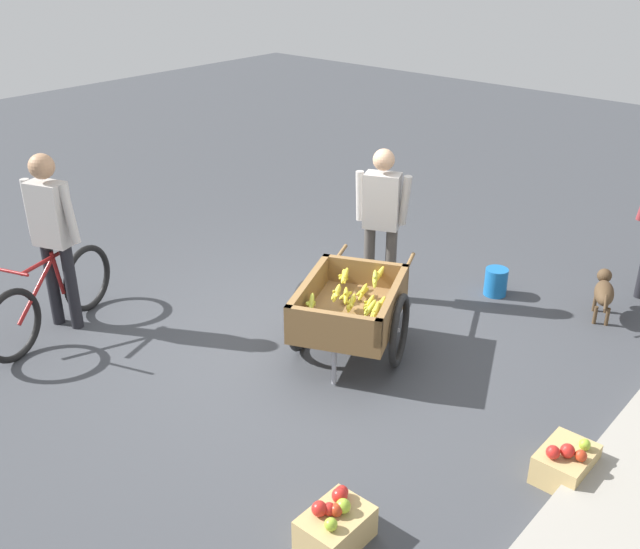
{
  "coord_description": "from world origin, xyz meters",
  "views": [
    {
      "loc": [
        4.1,
        3.8,
        3.41
      ],
      "look_at": [
        -0.08,
        0.16,
        0.75
      ],
      "focal_mm": 40.66,
      "sensor_mm": 36.0,
      "label": 1
    }
  ],
  "objects_px": {
    "mixed_fruit_crate": "(565,463)",
    "plastic_bucket": "(496,282)",
    "fruit_cart": "(350,311)",
    "cyclist_person": "(52,226)",
    "apple_crate": "(335,525)",
    "vendor_person": "(382,212)",
    "bicycle": "(52,298)",
    "dog": "(604,291)"
  },
  "relations": [
    {
      "from": "mixed_fruit_crate",
      "to": "plastic_bucket",
      "type": "bearing_deg",
      "value": -141.52
    },
    {
      "from": "plastic_bucket",
      "to": "mixed_fruit_crate",
      "type": "distance_m",
      "value": 2.75
    },
    {
      "from": "fruit_cart",
      "to": "mixed_fruit_crate",
      "type": "relative_size",
      "value": 4.13
    },
    {
      "from": "cyclist_person",
      "to": "apple_crate",
      "type": "height_order",
      "value": "cyclist_person"
    },
    {
      "from": "plastic_bucket",
      "to": "apple_crate",
      "type": "height_order",
      "value": "apple_crate"
    },
    {
      "from": "vendor_person",
      "to": "bicycle",
      "type": "distance_m",
      "value": 3.18
    },
    {
      "from": "plastic_bucket",
      "to": "vendor_person",
      "type": "bearing_deg",
      "value": -45.75
    },
    {
      "from": "fruit_cart",
      "to": "plastic_bucket",
      "type": "relative_size",
      "value": 6.36
    },
    {
      "from": "fruit_cart",
      "to": "mixed_fruit_crate",
      "type": "distance_m",
      "value": 2.15
    },
    {
      "from": "apple_crate",
      "to": "mixed_fruit_crate",
      "type": "height_order",
      "value": "same"
    },
    {
      "from": "bicycle",
      "to": "plastic_bucket",
      "type": "relative_size",
      "value": 5.56
    },
    {
      "from": "vendor_person",
      "to": "cyclist_person",
      "type": "relative_size",
      "value": 0.93
    },
    {
      "from": "vendor_person",
      "to": "plastic_bucket",
      "type": "relative_size",
      "value": 5.44
    },
    {
      "from": "vendor_person",
      "to": "plastic_bucket",
      "type": "xyz_separation_m",
      "value": [
        -0.84,
        0.86,
        -0.78
      ]
    },
    {
      "from": "plastic_bucket",
      "to": "apple_crate",
      "type": "bearing_deg",
      "value": 13.97
    },
    {
      "from": "vendor_person",
      "to": "cyclist_person",
      "type": "bearing_deg",
      "value": -38.22
    },
    {
      "from": "cyclist_person",
      "to": "plastic_bucket",
      "type": "xyz_separation_m",
      "value": [
        -3.23,
        2.74,
        -0.86
      ]
    },
    {
      "from": "bicycle",
      "to": "apple_crate",
      "type": "bearing_deg",
      "value": 85.97
    },
    {
      "from": "vendor_person",
      "to": "apple_crate",
      "type": "bearing_deg",
      "value": 32.32
    },
    {
      "from": "fruit_cart",
      "to": "bicycle",
      "type": "relative_size",
      "value": 1.14
    },
    {
      "from": "fruit_cart",
      "to": "dog",
      "type": "distance_m",
      "value": 2.56
    },
    {
      "from": "fruit_cart",
      "to": "vendor_person",
      "type": "height_order",
      "value": "vendor_person"
    },
    {
      "from": "dog",
      "to": "apple_crate",
      "type": "distance_m",
      "value": 3.89
    },
    {
      "from": "cyclist_person",
      "to": "apple_crate",
      "type": "xyz_separation_m",
      "value": [
        0.4,
        3.64,
        -0.88
      ]
    },
    {
      "from": "apple_crate",
      "to": "vendor_person",
      "type": "bearing_deg",
      "value": -147.68
    },
    {
      "from": "cyclist_person",
      "to": "dog",
      "type": "height_order",
      "value": "cyclist_person"
    },
    {
      "from": "fruit_cart",
      "to": "vendor_person",
      "type": "xyz_separation_m",
      "value": [
        -1.04,
        -0.46,
        0.48
      ]
    },
    {
      "from": "vendor_person",
      "to": "plastic_bucket",
      "type": "bearing_deg",
      "value": 134.25
    },
    {
      "from": "vendor_person",
      "to": "apple_crate",
      "type": "xyz_separation_m",
      "value": [
        2.79,
        1.76,
        -0.79
      ]
    },
    {
      "from": "plastic_bucket",
      "to": "apple_crate",
      "type": "distance_m",
      "value": 3.74
    },
    {
      "from": "cyclist_person",
      "to": "apple_crate",
      "type": "bearing_deg",
      "value": 83.79
    },
    {
      "from": "mixed_fruit_crate",
      "to": "apple_crate",
      "type": "bearing_deg",
      "value": -28.82
    },
    {
      "from": "cyclist_person",
      "to": "apple_crate",
      "type": "relative_size",
      "value": 3.8
    },
    {
      "from": "cyclist_person",
      "to": "apple_crate",
      "type": "distance_m",
      "value": 3.77
    },
    {
      "from": "vendor_person",
      "to": "apple_crate",
      "type": "distance_m",
      "value": 3.39
    },
    {
      "from": "dog",
      "to": "mixed_fruit_crate",
      "type": "height_order",
      "value": "dog"
    },
    {
      "from": "vendor_person",
      "to": "bicycle",
      "type": "bearing_deg",
      "value": -35.87
    },
    {
      "from": "dog",
      "to": "plastic_bucket",
      "type": "distance_m",
      "value": 1.04
    },
    {
      "from": "bicycle",
      "to": "cyclist_person",
      "type": "relative_size",
      "value": 0.95
    },
    {
      "from": "dog",
      "to": "apple_crate",
      "type": "height_order",
      "value": "dog"
    },
    {
      "from": "bicycle",
      "to": "dog",
      "type": "height_order",
      "value": "bicycle"
    },
    {
      "from": "dog",
      "to": "fruit_cart",
      "type": "bearing_deg",
      "value": -33.04
    }
  ]
}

